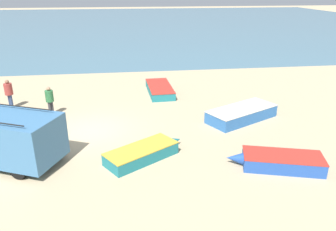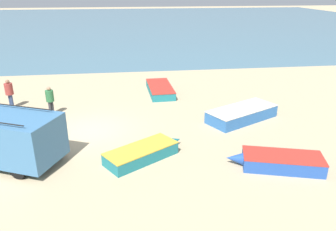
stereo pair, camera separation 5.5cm
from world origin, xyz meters
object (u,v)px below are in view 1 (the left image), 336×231
at_px(fishing_rowboat_1, 144,152).
at_px(fishing_rowboat_2, 279,161).
at_px(fisherman_1, 50,98).
at_px(fisherman_0, 9,91).
at_px(fishing_rowboat_3, 244,113).
at_px(fishing_rowboat_0, 159,89).

relative_size(fishing_rowboat_1, fishing_rowboat_2, 0.94).
bearing_deg(fishing_rowboat_1, fisherman_1, 97.48).
bearing_deg(fisherman_0, fisherman_1, -76.78).
bearing_deg(fishing_rowboat_1, fishing_rowboat_3, -0.33).
height_order(fishing_rowboat_0, fishing_rowboat_1, fishing_rowboat_1).
height_order(fishing_rowboat_1, fisherman_0, fisherman_0).
bearing_deg(fishing_rowboat_0, fisherman_1, 114.69).
xyz_separation_m(fishing_rowboat_0, fishing_rowboat_2, (3.77, -10.75, 0.03)).
xyz_separation_m(fisherman_0, fisherman_1, (2.67, -1.51, -0.05)).
relative_size(fishing_rowboat_1, fisherman_1, 2.20).
height_order(fishing_rowboat_2, fisherman_0, fisherman_0).
height_order(fishing_rowboat_3, fisherman_1, fisherman_1).
relative_size(fishing_rowboat_2, fishing_rowboat_3, 0.81).
distance_m(fishing_rowboat_0, fisherman_1, 7.53).
bearing_deg(fishing_rowboat_2, fisherman_1, -18.78).
relative_size(fishing_rowboat_0, fishing_rowboat_3, 0.95).
distance_m(fishing_rowboat_0, fishing_rowboat_2, 11.39).
bearing_deg(fishing_rowboat_3, fishing_rowboat_1, -174.89).
bearing_deg(fisherman_1, fishing_rowboat_1, -9.72).
bearing_deg(fishing_rowboat_2, fishing_rowboat_3, -77.80).
relative_size(fishing_rowboat_0, fisherman_1, 2.76).
bearing_deg(fisherman_0, fishing_rowboat_2, -81.28).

